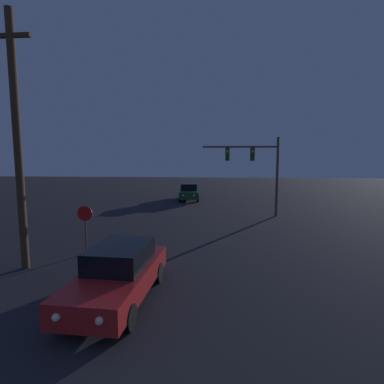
{
  "coord_description": "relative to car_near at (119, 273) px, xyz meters",
  "views": [
    {
      "loc": [
        1.24,
        -0.67,
        4.15
      ],
      "look_at": [
        0.0,
        13.95,
        2.42
      ],
      "focal_mm": 28.0,
      "sensor_mm": 36.0,
      "label": 1
    }
  ],
  "objects": [
    {
      "name": "car_far",
      "position": [
        0.1,
        20.57,
        0.0
      ],
      "size": [
        2.14,
        4.76,
        1.58
      ],
      "rotation": [
        0.0,
        0.0,
        3.22
      ],
      "color": "#1E4728",
      "rests_on": "ground_plane"
    },
    {
      "name": "utility_pole",
      "position": [
        -4.3,
        2.11,
        3.94
      ],
      "size": [
        1.44,
        0.28,
        9.21
      ],
      "color": "#4C3823",
      "rests_on": "ground_plane"
    },
    {
      "name": "car_near",
      "position": [
        0.0,
        0.0,
        0.0
      ],
      "size": [
        2.02,
        4.73,
        1.58
      ],
      "rotation": [
        0.0,
        0.0,
        3.09
      ],
      "color": "#B21E1E",
      "rests_on": "ground_plane"
    },
    {
      "name": "stop_sign",
      "position": [
        -2.75,
        3.89,
        0.65
      ],
      "size": [
        0.65,
        0.07,
        2.09
      ],
      "color": "brown",
      "rests_on": "ground_plane"
    },
    {
      "name": "traffic_signal_mast",
      "position": [
        5.54,
        13.02,
        2.92
      ],
      "size": [
        5.27,
        0.3,
        5.5
      ],
      "color": "brown",
      "rests_on": "ground_plane"
    }
  ]
}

